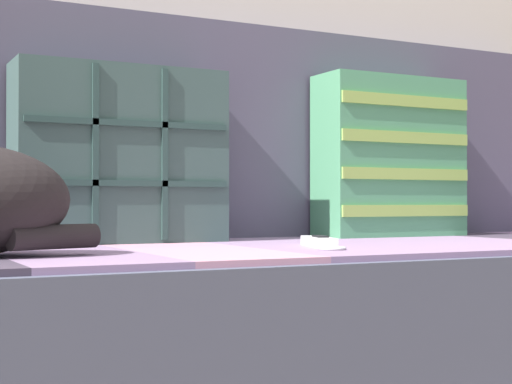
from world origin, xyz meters
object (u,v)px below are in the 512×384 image
object	(u,v)px
couch	(279,344)
throw_pillow_striped	(390,157)
throw_pillow_quilted	(120,155)
game_remote_near	(320,242)

from	to	relation	value
couch	throw_pillow_striped	world-z (taller)	throw_pillow_striped
throw_pillow_quilted	game_remote_near	world-z (taller)	throw_pillow_quilted
throw_pillow_striped	game_remote_near	distance (m)	0.54
couch	game_remote_near	world-z (taller)	game_remote_near
game_remote_near	throw_pillow_quilted	bearing A→B (deg)	131.20
throw_pillow_striped	game_remote_near	size ratio (longest dim) A/B	1.99
couch	game_remote_near	xyz separation A→B (m)	(0.01, -0.14, 0.21)
throw_pillow_quilted	throw_pillow_striped	bearing A→B (deg)	-0.04
couch	game_remote_near	distance (m)	0.25
throw_pillow_striped	game_remote_near	bearing A→B (deg)	-141.34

